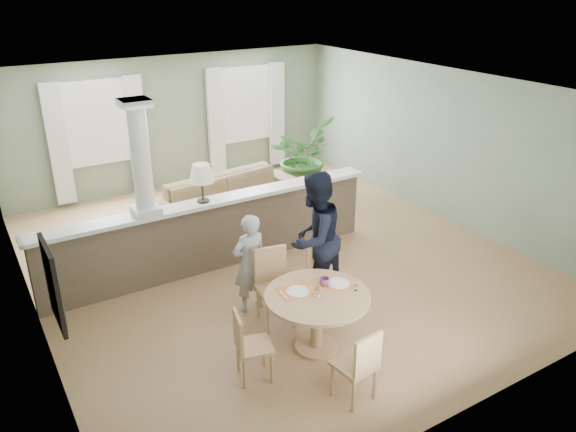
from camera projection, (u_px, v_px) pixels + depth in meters
ground at (273, 257)px, 8.97m from camera, size 8.00×8.00×0.00m
room_shell at (250, 138)px, 8.73m from camera, size 7.02×8.02×2.71m
pony_wall at (209, 226)px, 8.37m from camera, size 5.32×0.38×2.70m
sofa at (233, 201)px, 10.06m from camera, size 2.96×1.46×0.83m
houseplant at (302, 156)px, 11.43m from camera, size 1.78×1.76×1.50m
dining_table at (317, 305)px, 6.57m from camera, size 1.24×1.24×0.85m
chair_far_boy at (274, 282)px, 7.16m from camera, size 0.52×0.52×0.99m
chair_far_man at (323, 274)px, 7.47m from camera, size 0.45×0.45×0.89m
chair_near at (359, 364)px, 5.77m from camera, size 0.44×0.44×0.87m
chair_side at (248, 343)px, 6.11m from camera, size 0.46×0.46×0.84m
child_person at (250, 263)px, 7.33m from camera, size 0.52×0.36×1.37m
man_person at (314, 239)px, 7.46m from camera, size 1.10×1.00×1.85m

